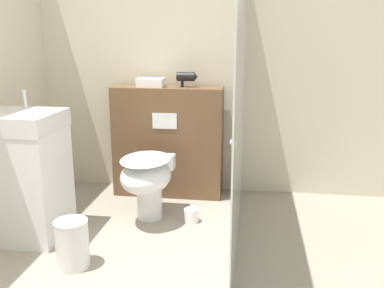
{
  "coord_description": "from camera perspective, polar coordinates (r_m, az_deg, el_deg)",
  "views": [
    {
      "loc": [
        0.68,
        -1.9,
        1.48
      ],
      "look_at": [
        0.22,
        1.25,
        0.66
      ],
      "focal_mm": 40.0,
      "sensor_mm": 36.0,
      "label": 1
    }
  ],
  "objects": [
    {
      "name": "wall_back",
      "position": [
        4.08,
        -1.33,
        11.13
      ],
      "size": [
        8.0,
        0.06,
        2.5
      ],
      "color": "beige",
      "rests_on": "ground_plane"
    },
    {
      "name": "partition_panel",
      "position": [
        4.0,
        -3.19,
        0.33
      ],
      "size": [
        1.01,
        0.3,
        1.02
      ],
      "color": "brown",
      "rests_on": "ground_plane"
    },
    {
      "name": "shower_glass",
      "position": [
        3.04,
        6.46,
        5.27
      ],
      "size": [
        0.04,
        1.96,
        2.01
      ],
      "color": "silver",
      "rests_on": "ground_plane"
    },
    {
      "name": "toilet",
      "position": [
        3.45,
        -6.0,
        -4.56
      ],
      "size": [
        0.4,
        0.62,
        0.55
      ],
      "color": "white",
      "rests_on": "ground_plane"
    },
    {
      "name": "sink_vanity",
      "position": [
        3.39,
        -21.69,
        -3.89
      ],
      "size": [
        0.58,
        0.52,
        1.09
      ],
      "color": "white",
      "rests_on": "ground_plane"
    },
    {
      "name": "hair_drier",
      "position": [
        3.88,
        -0.7,
        8.93
      ],
      "size": [
        0.19,
        0.08,
        0.13
      ],
      "color": "black",
      "rests_on": "partition_panel"
    },
    {
      "name": "folded_towel",
      "position": [
        3.93,
        -5.52,
        8.17
      ],
      "size": [
        0.24,
        0.17,
        0.08
      ],
      "color": "white",
      "rests_on": "partition_panel"
    },
    {
      "name": "spare_toilet_roll",
      "position": [
        3.52,
        -0.09,
        -9.51
      ],
      "size": [
        0.12,
        0.12,
        0.11
      ],
      "color": "white",
      "rests_on": "ground_plane"
    },
    {
      "name": "waste_bin",
      "position": [
        2.95,
        -15.69,
        -12.7
      ],
      "size": [
        0.22,
        0.22,
        0.32
      ],
      "color": "silver",
      "rests_on": "ground_plane"
    }
  ]
}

